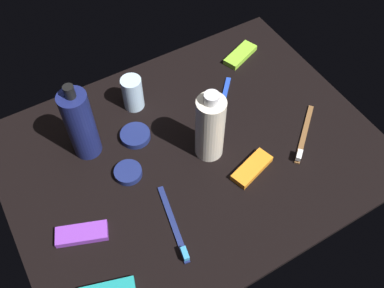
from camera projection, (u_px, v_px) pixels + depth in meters
ground_plane at (192, 153)px, 100.04cm from camera, size 84.00×64.00×1.20cm
lotion_bottle at (80, 124)px, 92.44cm from camera, size 6.26×6.26×20.94cm
bodywash_bottle at (210, 127)px, 92.59cm from camera, size 6.39×6.39×19.15cm
deodorant_stick at (133, 93)px, 104.21cm from camera, size 5.03×5.03×8.90cm
toothbrush_navy at (175, 227)px, 87.87cm from camera, size 4.51×17.91×2.10cm
toothbrush_blue at (222, 106)px, 106.92cm from camera, size 13.14×13.99×2.10cm
toothbrush_brown at (304, 136)px, 101.39cm from camera, size 14.52×12.54×2.10cm
snack_bar_purple at (82, 234)px, 86.85cm from camera, size 11.14×7.43×1.50cm
snack_bar_orange at (252, 168)px, 96.01cm from camera, size 11.12×6.87×1.50cm
snack_bar_lime at (240, 55)px, 117.39cm from camera, size 11.14×7.48×1.50cm
cream_tin_left at (135, 136)px, 101.27cm from camera, size 7.07×7.07×1.59cm
cream_tin_right at (128, 172)px, 95.31cm from camera, size 6.20×6.20×1.56cm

